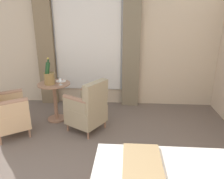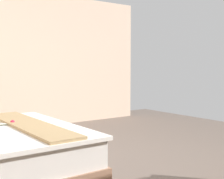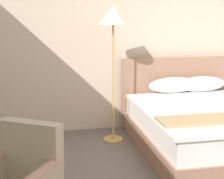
% 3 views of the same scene
% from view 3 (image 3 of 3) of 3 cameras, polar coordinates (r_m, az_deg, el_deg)
% --- Properties ---
extents(wall_headboard_side, '(6.56, 0.12, 2.78)m').
position_cam_3_polar(wall_headboard_side, '(5.04, 8.00, 8.98)').
color(wall_headboard_side, beige).
rests_on(wall_headboard_side, ground).
extents(bed, '(1.99, 2.10, 1.13)m').
position_cam_3_polar(bed, '(4.34, 17.65, -6.08)').
color(bed, '#9E735A').
rests_on(bed, ground).
extents(floor_lamp_brass, '(0.39, 0.39, 1.88)m').
position_cam_3_polar(floor_lamp_brass, '(4.23, 0.22, 11.83)').
color(floor_lamp_brass, tan).
rests_on(floor_lamp_brass, ground).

